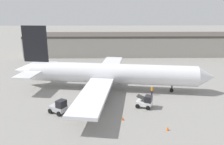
# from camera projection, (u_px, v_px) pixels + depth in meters

# --- Properties ---
(ground_plane) EXTENTS (400.00, 400.00, 0.00)m
(ground_plane) POSITION_uv_depth(u_px,v_px,m) (112.00, 89.00, 44.45)
(ground_plane) COLOR gray
(terminal_building) EXTENTS (78.35, 16.30, 7.26)m
(terminal_building) POSITION_uv_depth(u_px,v_px,m) (137.00, 44.00, 80.48)
(terminal_building) COLOR #ADA89E
(terminal_building) RESTS_ON ground_plane
(airplane) EXTENTS (40.56, 36.47, 12.59)m
(airplane) POSITION_uv_depth(u_px,v_px,m) (107.00, 73.00, 43.68)
(airplane) COLOR white
(airplane) RESTS_ON ground_plane
(ground_crew_worker) EXTENTS (0.39, 0.39, 1.75)m
(ground_crew_worker) POSITION_uv_depth(u_px,v_px,m) (152.00, 90.00, 41.14)
(ground_crew_worker) COLOR #1E2338
(ground_crew_worker) RESTS_ON ground_plane
(baggage_tug) EXTENTS (3.38, 2.75, 2.38)m
(baggage_tug) POSITION_uv_depth(u_px,v_px,m) (94.00, 95.00, 38.31)
(baggage_tug) COLOR silver
(baggage_tug) RESTS_ON ground_plane
(belt_loader_truck) EXTENTS (3.00, 2.70, 2.10)m
(belt_loader_truck) POSITION_uv_depth(u_px,v_px,m) (145.00, 102.00, 35.81)
(belt_loader_truck) COLOR silver
(belt_loader_truck) RESTS_ON ground_plane
(pushback_tug) EXTENTS (3.20, 2.95, 2.26)m
(pushback_tug) POSITION_uv_depth(u_px,v_px,m) (59.00, 107.00, 33.74)
(pushback_tug) COLOR #B2B2B7
(pushback_tug) RESTS_ON ground_plane
(safety_cone_near) EXTENTS (0.36, 0.36, 0.55)m
(safety_cone_near) POSITION_uv_depth(u_px,v_px,m) (168.00, 128.00, 29.06)
(safety_cone_near) COLOR #EF590F
(safety_cone_near) RESTS_ON ground_plane
(safety_cone_far) EXTENTS (0.36, 0.36, 0.55)m
(safety_cone_far) POSITION_uv_depth(u_px,v_px,m) (123.00, 118.00, 31.80)
(safety_cone_far) COLOR #EF590F
(safety_cone_far) RESTS_ON ground_plane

